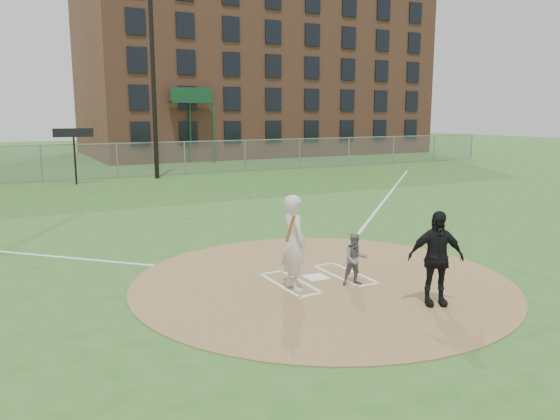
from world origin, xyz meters
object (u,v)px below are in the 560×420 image
home_plate (316,278)px  batter_at_plate (294,243)px  umpire (436,258)px  catcher (356,259)px

home_plate → batter_at_plate: size_ratio=0.24×
umpire → batter_at_plate: bearing=158.4°
umpire → batter_at_plate: (-1.97, 2.07, 0.09)m
catcher → batter_at_plate: (-1.34, 0.33, 0.45)m
catcher → home_plate: bearing=140.2°
catcher → umpire: bearing=-54.0°
home_plate → catcher: catcher is taller
home_plate → umpire: 2.90m
home_plate → batter_at_plate: 1.36m
catcher → batter_at_plate: bearing=-177.9°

